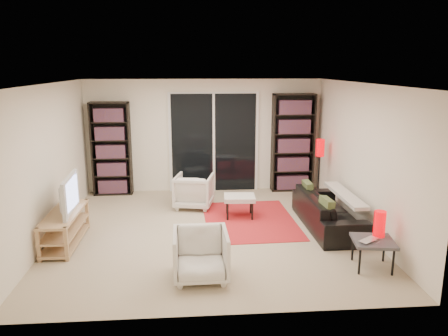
# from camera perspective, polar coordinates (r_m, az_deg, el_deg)

# --- Properties ---
(floor) EXTENTS (5.00, 5.00, 0.00)m
(floor) POSITION_cam_1_polar(r_m,az_deg,el_deg) (7.29, -1.79, -8.25)
(floor) COLOR tan
(floor) RESTS_ON ground
(wall_back) EXTENTS (5.00, 0.02, 2.40)m
(wall_back) POSITION_cam_1_polar(r_m,az_deg,el_deg) (9.40, -2.59, 4.22)
(wall_back) COLOR white
(wall_back) RESTS_ON ground
(wall_front) EXTENTS (5.00, 0.02, 2.40)m
(wall_front) POSITION_cam_1_polar(r_m,az_deg,el_deg) (4.53, -0.36, -5.67)
(wall_front) COLOR white
(wall_front) RESTS_ON ground
(wall_left) EXTENTS (0.02, 5.00, 2.40)m
(wall_left) POSITION_cam_1_polar(r_m,az_deg,el_deg) (7.27, -21.95, 0.61)
(wall_left) COLOR white
(wall_left) RESTS_ON ground
(wall_right) EXTENTS (0.02, 5.00, 2.40)m
(wall_right) POSITION_cam_1_polar(r_m,az_deg,el_deg) (7.48, 17.64, 1.28)
(wall_right) COLOR white
(wall_right) RESTS_ON ground
(ceiling) EXTENTS (5.00, 5.00, 0.02)m
(ceiling) POSITION_cam_1_polar(r_m,az_deg,el_deg) (6.79, -1.94, 10.96)
(ceiling) COLOR white
(ceiling) RESTS_ON wall_back
(sliding_door) EXTENTS (1.92, 0.08, 2.16)m
(sliding_door) POSITION_cam_1_polar(r_m,az_deg,el_deg) (9.39, -1.35, 3.30)
(sliding_door) COLOR white
(sliding_door) RESTS_ON ground
(bookshelf_left) EXTENTS (0.80, 0.30, 1.95)m
(bookshelf_left) POSITION_cam_1_polar(r_m,az_deg,el_deg) (9.41, -14.50, 2.43)
(bookshelf_left) COLOR black
(bookshelf_left) RESTS_ON ground
(bookshelf_right) EXTENTS (0.90, 0.30, 2.10)m
(bookshelf_right) POSITION_cam_1_polar(r_m,az_deg,el_deg) (9.51, 8.99, 3.26)
(bookshelf_right) COLOR black
(bookshelf_right) RESTS_ON ground
(tv_stand) EXTENTS (0.44, 1.37, 0.50)m
(tv_stand) POSITION_cam_1_polar(r_m,az_deg,el_deg) (7.15, -20.05, -7.26)
(tv_stand) COLOR tan
(tv_stand) RESTS_ON floor
(tv) EXTENTS (0.18, 0.98, 0.56)m
(tv) POSITION_cam_1_polar(r_m,az_deg,el_deg) (6.99, -20.23, -3.27)
(tv) COLOR black
(tv) RESTS_ON tv_stand
(rug) EXTENTS (1.63, 2.16, 0.01)m
(rug) POSITION_cam_1_polar(r_m,az_deg,el_deg) (7.79, 3.35, -6.79)
(rug) COLOR red
(rug) RESTS_ON floor
(sofa) EXTENTS (0.78, 1.97, 0.57)m
(sofa) POSITION_cam_1_polar(r_m,az_deg,el_deg) (7.58, 13.48, -5.47)
(sofa) COLOR black
(sofa) RESTS_ON floor
(armchair_back) EXTENTS (0.83, 0.84, 0.64)m
(armchair_back) POSITION_cam_1_polar(r_m,az_deg,el_deg) (8.41, -3.94, -3.01)
(armchair_back) COLOR silver
(armchair_back) RESTS_ON floor
(armchair_front) EXTENTS (0.70, 0.72, 0.65)m
(armchair_front) POSITION_cam_1_polar(r_m,az_deg,el_deg) (5.66, -3.07, -11.27)
(armchair_front) COLOR silver
(armchair_front) RESTS_ON floor
(ottoman) EXTENTS (0.57, 0.48, 0.40)m
(ottoman) POSITION_cam_1_polar(r_m,az_deg,el_deg) (7.84, 2.04, -4.03)
(ottoman) COLOR silver
(ottoman) RESTS_ON floor
(side_table) EXTENTS (0.61, 0.61, 0.40)m
(side_table) POSITION_cam_1_polar(r_m,az_deg,el_deg) (6.25, 18.91, -9.21)
(side_table) COLOR #424247
(side_table) RESTS_ON floor
(laptop) EXTENTS (0.37, 0.34, 0.02)m
(laptop) POSITION_cam_1_polar(r_m,az_deg,el_deg) (6.14, 18.76, -9.05)
(laptop) COLOR silver
(laptop) RESTS_ON side_table
(table_lamp) EXTENTS (0.16, 0.16, 0.36)m
(table_lamp) POSITION_cam_1_polar(r_m,az_deg,el_deg) (6.33, 19.65, -6.87)
(table_lamp) COLOR #E60006
(table_lamp) RESTS_ON side_table
(floor_lamp) EXTENTS (0.19, 0.19, 1.25)m
(floor_lamp) POSITION_cam_1_polar(r_m,az_deg,el_deg) (8.88, 12.40, 1.70)
(floor_lamp) COLOR black
(floor_lamp) RESTS_ON floor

